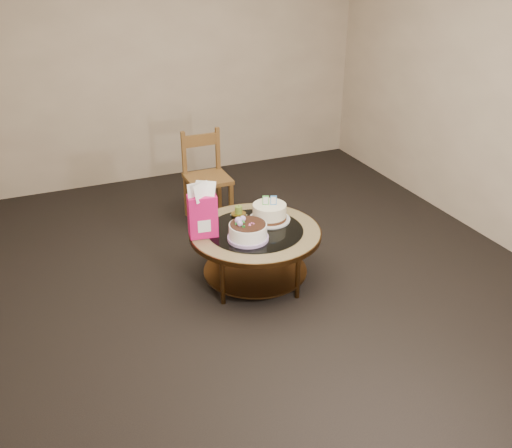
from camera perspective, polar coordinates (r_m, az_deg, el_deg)
name	(u,v)px	position (r m, az deg, el deg)	size (l,w,h in m)	color
ground	(255,280)	(4.60, -0.08, -5.65)	(5.00, 5.00, 0.00)	black
room_walls	(255,89)	(3.99, -0.09, 13.37)	(4.52, 5.02, 2.61)	#BEA98F
coffee_table	(255,239)	(4.41, -0.08, -1.50)	(1.02, 1.02, 0.46)	#523417
decorated_cake	(248,232)	(4.21, -0.83, -0.84)	(0.31, 0.31, 0.18)	#AD8EC9
cream_cake	(269,213)	(4.50, 1.35, 1.15)	(0.33, 0.33, 0.21)	silver
gift_bag	(202,210)	(4.22, -5.38, 1.36)	(0.23, 0.18, 0.42)	#E91574
pillar_candle	(239,212)	(4.59, -1.75, 1.18)	(0.13, 0.13, 0.09)	#CFBD55
dining_chair	(206,176)	(5.45, -4.99, 4.77)	(0.40, 0.40, 0.86)	brown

